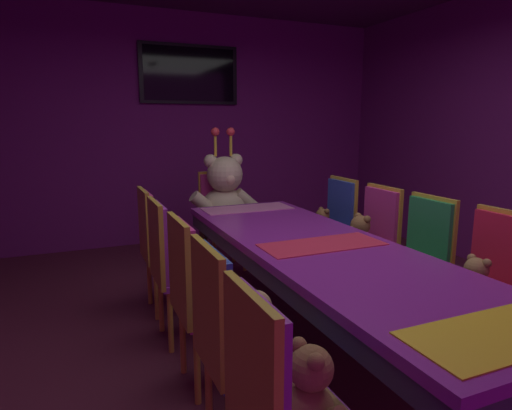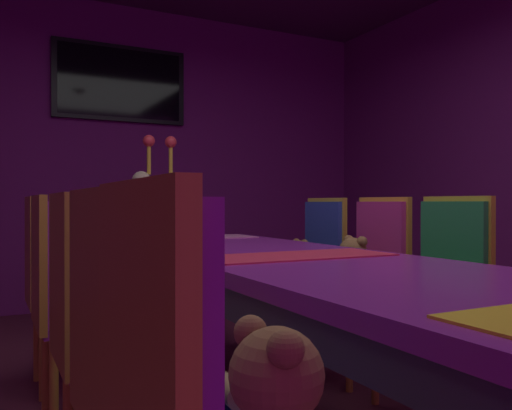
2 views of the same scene
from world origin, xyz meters
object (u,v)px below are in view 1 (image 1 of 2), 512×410
chair_right_2 (422,252)px  teddy_right_4 (322,224)px  throne_chair (220,209)px  chair_left_0 (272,402)px  chair_right_1 (493,276)px  teddy_left_1 (256,326)px  chair_right_3 (374,235)px  chair_left_1 (226,330)px  wall_tv (189,74)px  teddy_left_4 (174,237)px  teddy_right_1 (475,283)px  teddy_left_0 (312,393)px  chair_left_3 (169,257)px  teddy_left_3 (190,256)px  king_teddy_bear (225,195)px  teddy_left_2 (219,284)px  chair_left_4 (155,238)px  banquet_table (322,258)px  chair_left_2 (194,287)px  chair_right_4 (335,220)px  teddy_right_3 (359,237)px

chair_right_2 → teddy_right_4: 1.08m
chair_right_2 → throne_chair: bearing=-67.6°
chair_left_0 → chair_right_1: (1.68, 0.55, 0.00)m
teddy_left_1 → chair_right_3: size_ratio=0.33×
chair_left_1 → wall_tv: wall_tv is taller
teddy_left_4 → teddy_right_1: 2.13m
teddy_left_0 → chair_left_3: 1.66m
teddy_left_3 → king_teddy_bear: (0.69, 1.25, 0.18)m
teddy_right_1 → wall_tv: (-0.70, 3.63, 1.47)m
teddy_left_2 → chair_right_1: bearing=-18.9°
teddy_left_3 → chair_left_4: (-0.14, 0.52, 0.01)m
teddy_left_0 → teddy_left_1: teddy_left_0 is taller
teddy_left_2 → throne_chair: (0.67, 2.01, 0.01)m
teddy_left_3 → chair_left_4: bearing=104.9°
chair_left_0 → teddy_left_4: chair_left_0 is taller
teddy_left_4 → chair_right_3: (1.49, -0.57, 0.00)m
banquet_table → teddy_left_4: 1.30m
chair_left_2 → chair_right_3: (1.63, 0.53, 0.00)m
banquet_table → teddy_left_3: bearing=140.2°
chair_left_3 → chair_right_2: bearing=-18.8°
chair_left_2 → chair_right_4: (1.62, 1.10, 0.00)m
teddy_left_0 → teddy_left_4: 2.18m
teddy_left_1 → wall_tv: size_ratio=0.27×
teddy_left_3 → chair_right_4: (1.50, 0.51, 0.01)m
chair_left_0 → chair_left_2: bearing=88.6°
chair_left_1 → teddy_right_1: chair_left_1 is taller
teddy_right_4 → throne_chair: 1.13m
teddy_left_1 → teddy_right_1: (1.37, 0.03, -0.01)m
teddy_left_3 → chair_right_1: size_ratio=0.32×
teddy_right_3 → chair_left_4: bearing=-21.0°
banquet_table → chair_left_4: bearing=127.0°
teddy_left_0 → chair_right_2: chair_right_2 is taller
chair_left_4 → teddy_right_1: bearing=-46.8°
teddy_left_0 → chair_right_3: chair_right_3 is taller
chair_right_1 → chair_right_3: bearing=-88.4°
teddy_left_0 → wall_tv: 4.49m
teddy_right_1 → teddy_right_3: (-0.03, 1.05, 0.02)m
chair_left_4 → chair_right_1: same height
chair_left_1 → teddy_left_4: 1.66m
teddy_left_3 → chair_right_2: size_ratio=0.32×
teddy_left_0 → king_teddy_bear: 3.00m
teddy_right_4 → teddy_left_4: bearing=-0.5°
chair_right_3 → teddy_left_3: bearing=-1.9°
chair_left_0 → king_teddy_bear: size_ratio=1.01×
teddy_left_2 → teddy_right_1: teddy_left_2 is taller
chair_left_3 → teddy_left_4: 0.55m
chair_right_1 → teddy_left_3: bearing=-35.8°
teddy_left_3 → teddy_right_4: teddy_left_3 is taller
teddy_left_0 → teddy_right_4: bearing=57.8°
teddy_right_1 → chair_left_4: bearing=-46.8°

